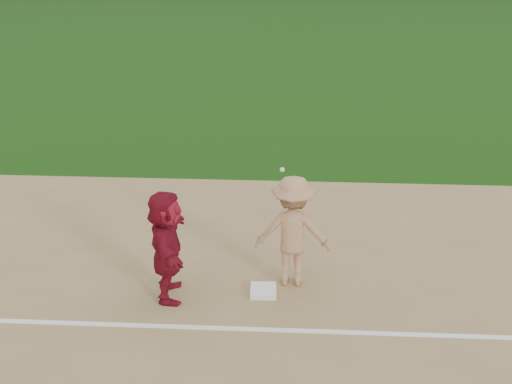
{
  "coord_description": "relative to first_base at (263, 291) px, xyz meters",
  "views": [
    {
      "loc": [
        0.57,
        -8.88,
        5.99
      ],
      "look_at": [
        0.0,
        1.5,
        1.3
      ],
      "focal_mm": 45.0,
      "sensor_mm": 36.0,
      "label": 1
    }
  ],
  "objects": [
    {
      "name": "base_runner",
      "position": [
        -1.56,
        -0.15,
        0.9
      ],
      "size": [
        0.82,
        1.82,
        1.9
      ],
      "primitive_type": "imported",
      "rotation": [
        0.0,
        0.0,
        1.72
      ],
      "color": "maroon",
      "rests_on": "infield_dirt"
    },
    {
      "name": "first_base",
      "position": [
        0.0,
        0.0,
        0.0
      ],
      "size": [
        0.44,
        0.44,
        0.1
      ],
      "primitive_type": "cube",
      "rotation": [
        0.0,
        0.0,
        0.03
      ],
      "color": "white",
      "rests_on": "infield_dirt"
    },
    {
      "name": "foul_line",
      "position": [
        -0.19,
        -1.01,
        -0.04
      ],
      "size": [
        60.0,
        0.1,
        0.01
      ],
      "primitive_type": "cube",
      "color": "white",
      "rests_on": "infield_dirt"
    },
    {
      "name": "ground",
      "position": [
        -0.19,
        -0.21,
        -0.07
      ],
      "size": [
        160.0,
        160.0,
        0.0
      ],
      "primitive_type": "plane",
      "color": "#143D0B",
      "rests_on": "ground"
    },
    {
      "name": "first_base_play",
      "position": [
        0.47,
        0.39,
        0.93
      ],
      "size": [
        1.3,
        0.78,
        2.2
      ],
      "color": "#9D9D9F",
      "rests_on": "infield_dirt"
    }
  ]
}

